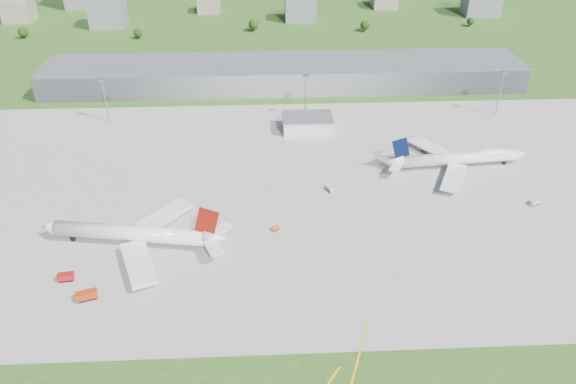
{
  "coord_description": "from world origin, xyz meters",
  "views": [
    {
      "loc": [
        -13.32,
        -174.68,
        138.17
      ],
      "look_at": [
        -3.97,
        24.67,
        9.0
      ],
      "focal_mm": 35.0,
      "sensor_mm": 36.0,
      "label": 1
    }
  ],
  "objects_px": {
    "fire_truck": "(87,296)",
    "crash_tender": "(66,277)",
    "airliner_blue_quad": "(460,158)",
    "van_white_far": "(534,203)",
    "tug_yellow": "(275,228)",
    "airliner_red_twin": "(136,234)",
    "van_white_near": "(330,189)"
  },
  "relations": [
    {
      "from": "fire_truck",
      "to": "crash_tender",
      "type": "relative_size",
      "value": 1.3
    },
    {
      "from": "airliner_red_twin",
      "to": "fire_truck",
      "type": "xyz_separation_m",
      "value": [
        -12.22,
        -29.8,
        -3.8
      ]
    },
    {
      "from": "airliner_red_twin",
      "to": "tug_yellow",
      "type": "relative_size",
      "value": 20.29
    },
    {
      "from": "airliner_red_twin",
      "to": "tug_yellow",
      "type": "distance_m",
      "value": 55.29
    },
    {
      "from": "airliner_blue_quad",
      "to": "tug_yellow",
      "type": "xyz_separation_m",
      "value": [
        -90.42,
        -46.65,
        -4.21
      ]
    },
    {
      "from": "van_white_near",
      "to": "fire_truck",
      "type": "bearing_deg",
      "value": 101.71
    },
    {
      "from": "airliner_red_twin",
      "to": "van_white_near",
      "type": "bearing_deg",
      "value": -146.55
    },
    {
      "from": "airliner_red_twin",
      "to": "crash_tender",
      "type": "distance_m",
      "value": 29.89
    },
    {
      "from": "airliner_red_twin",
      "to": "crash_tender",
      "type": "height_order",
      "value": "airliner_red_twin"
    },
    {
      "from": "airliner_blue_quad",
      "to": "van_white_far",
      "type": "bearing_deg",
      "value": -59.76
    },
    {
      "from": "tug_yellow",
      "to": "van_white_far",
      "type": "height_order",
      "value": "van_white_far"
    },
    {
      "from": "fire_truck",
      "to": "crash_tender",
      "type": "height_order",
      "value": "fire_truck"
    },
    {
      "from": "tug_yellow",
      "to": "van_white_near",
      "type": "height_order",
      "value": "van_white_near"
    },
    {
      "from": "crash_tender",
      "to": "airliner_blue_quad",
      "type": "bearing_deg",
      "value": 16.3
    },
    {
      "from": "airliner_blue_quad",
      "to": "tug_yellow",
      "type": "bearing_deg",
      "value": -157.38
    },
    {
      "from": "airliner_blue_quad",
      "to": "crash_tender",
      "type": "xyz_separation_m",
      "value": [
        -167.28,
        -73.59,
        -3.58
      ]
    },
    {
      "from": "airliner_red_twin",
      "to": "airliner_blue_quad",
      "type": "relative_size",
      "value": 1.06
    },
    {
      "from": "crash_tender",
      "to": "tug_yellow",
      "type": "height_order",
      "value": "crash_tender"
    },
    {
      "from": "fire_truck",
      "to": "tug_yellow",
      "type": "distance_m",
      "value": 76.48
    },
    {
      "from": "van_white_near",
      "to": "van_white_far",
      "type": "relative_size",
      "value": 1.02
    },
    {
      "from": "tug_yellow",
      "to": "van_white_far",
      "type": "bearing_deg",
      "value": -40.86
    },
    {
      "from": "van_white_far",
      "to": "tug_yellow",
      "type": "bearing_deg",
      "value": 154.72
    },
    {
      "from": "crash_tender",
      "to": "tug_yellow",
      "type": "relative_size",
      "value": 1.64
    },
    {
      "from": "airliner_blue_quad",
      "to": "van_white_far",
      "type": "relative_size",
      "value": 14.57
    },
    {
      "from": "crash_tender",
      "to": "van_white_far",
      "type": "distance_m",
      "value": 194.81
    },
    {
      "from": "tug_yellow",
      "to": "van_white_far",
      "type": "distance_m",
      "value": 114.53
    },
    {
      "from": "van_white_far",
      "to": "crash_tender",
      "type": "bearing_deg",
      "value": 160.0
    },
    {
      "from": "airliner_red_twin",
      "to": "van_white_far",
      "type": "relative_size",
      "value": 15.39
    },
    {
      "from": "airliner_red_twin",
      "to": "van_white_far",
      "type": "xyz_separation_m",
      "value": [
        168.37,
        20.57,
        -4.25
      ]
    },
    {
      "from": "van_white_near",
      "to": "airliner_blue_quad",
      "type": "bearing_deg",
      "value": -98.06
    },
    {
      "from": "fire_truck",
      "to": "tug_yellow",
      "type": "bearing_deg",
      "value": 10.85
    },
    {
      "from": "airliner_red_twin",
      "to": "crash_tender",
      "type": "bearing_deg",
      "value": 50.66
    }
  ]
}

